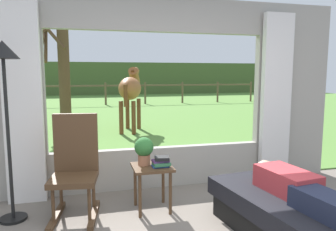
{
  "coord_description": "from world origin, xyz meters",
  "views": [
    {
      "loc": [
        -0.97,
        -1.96,
        1.56
      ],
      "look_at": [
        0.0,
        1.8,
        1.05
      ],
      "focal_mm": 34.27,
      "sensor_mm": 36.0,
      "label": 1
    }
  ],
  "objects_px": {
    "side_table": "(152,174)",
    "pasture_tree": "(62,72)",
    "horse": "(131,89)",
    "recliner_sofa": "(295,218)",
    "book_stack": "(161,162)",
    "potted_plant": "(144,149)",
    "rocking_chair": "(75,167)",
    "reclining_person": "(300,189)",
    "floor_lamp_left": "(4,77)"
  },
  "relations": [
    {
      "from": "rocking_chair",
      "to": "floor_lamp_left",
      "type": "height_order",
      "value": "floor_lamp_left"
    },
    {
      "from": "side_table",
      "to": "pasture_tree",
      "type": "bearing_deg",
      "value": 102.13
    },
    {
      "from": "reclining_person",
      "to": "rocking_chair",
      "type": "relative_size",
      "value": 1.28
    },
    {
      "from": "side_table",
      "to": "pasture_tree",
      "type": "relative_size",
      "value": 0.16
    },
    {
      "from": "rocking_chair",
      "to": "side_table",
      "type": "bearing_deg",
      "value": 2.27
    },
    {
      "from": "book_stack",
      "to": "potted_plant",
      "type": "bearing_deg",
      "value": 144.61
    },
    {
      "from": "recliner_sofa",
      "to": "floor_lamp_left",
      "type": "xyz_separation_m",
      "value": [
        -2.64,
        1.13,
        1.31
      ]
    },
    {
      "from": "rocking_chair",
      "to": "potted_plant",
      "type": "height_order",
      "value": "rocking_chair"
    },
    {
      "from": "book_stack",
      "to": "horse",
      "type": "height_order",
      "value": "horse"
    },
    {
      "from": "reclining_person",
      "to": "floor_lamp_left",
      "type": "distance_m",
      "value": 3.06
    },
    {
      "from": "recliner_sofa",
      "to": "pasture_tree",
      "type": "xyz_separation_m",
      "value": [
        -2.48,
        7.23,
        1.38
      ]
    },
    {
      "from": "reclining_person",
      "to": "floor_lamp_left",
      "type": "height_order",
      "value": "floor_lamp_left"
    },
    {
      "from": "reclining_person",
      "to": "rocking_chair",
      "type": "height_order",
      "value": "rocking_chair"
    },
    {
      "from": "reclining_person",
      "to": "side_table",
      "type": "xyz_separation_m",
      "value": [
        -1.15,
        1.06,
        -0.1
      ]
    },
    {
      "from": "recliner_sofa",
      "to": "rocking_chair",
      "type": "height_order",
      "value": "rocking_chair"
    },
    {
      "from": "recliner_sofa",
      "to": "potted_plant",
      "type": "relative_size",
      "value": 5.64
    },
    {
      "from": "recliner_sofa",
      "to": "pasture_tree",
      "type": "relative_size",
      "value": 0.57
    },
    {
      "from": "potted_plant",
      "to": "book_stack",
      "type": "height_order",
      "value": "potted_plant"
    },
    {
      "from": "floor_lamp_left",
      "to": "horse",
      "type": "xyz_separation_m",
      "value": [
        1.96,
        4.98,
        -0.37
      ]
    },
    {
      "from": "reclining_person",
      "to": "recliner_sofa",
      "type": "bearing_deg",
      "value": 82.34
    },
    {
      "from": "floor_lamp_left",
      "to": "horse",
      "type": "bearing_deg",
      "value": 68.46
    },
    {
      "from": "side_table",
      "to": "floor_lamp_left",
      "type": "distance_m",
      "value": 1.86
    },
    {
      "from": "potted_plant",
      "to": "horse",
      "type": "distance_m",
      "value": 5.08
    },
    {
      "from": "reclining_person",
      "to": "floor_lamp_left",
      "type": "relative_size",
      "value": 0.76
    },
    {
      "from": "book_stack",
      "to": "horse",
      "type": "distance_m",
      "value": 5.2
    },
    {
      "from": "pasture_tree",
      "to": "side_table",
      "type": "bearing_deg",
      "value": -77.87
    },
    {
      "from": "potted_plant",
      "to": "floor_lamp_left",
      "type": "bearing_deg",
      "value": 177.76
    },
    {
      "from": "reclining_person",
      "to": "floor_lamp_left",
      "type": "xyz_separation_m",
      "value": [
        -2.64,
        1.18,
        1.0
      ]
    },
    {
      "from": "side_table",
      "to": "book_stack",
      "type": "xyz_separation_m",
      "value": [
        0.09,
        -0.06,
        0.15
      ]
    },
    {
      "from": "rocking_chair",
      "to": "book_stack",
      "type": "height_order",
      "value": "rocking_chair"
    },
    {
      "from": "side_table",
      "to": "book_stack",
      "type": "relative_size",
      "value": 2.61
    },
    {
      "from": "recliner_sofa",
      "to": "horse",
      "type": "relative_size",
      "value": 1.0
    },
    {
      "from": "recliner_sofa",
      "to": "reclining_person",
      "type": "xyz_separation_m",
      "value": [
        -0.0,
        -0.05,
        0.3
      ]
    },
    {
      "from": "reclining_person",
      "to": "pasture_tree",
      "type": "height_order",
      "value": "pasture_tree"
    },
    {
      "from": "reclining_person",
      "to": "pasture_tree",
      "type": "distance_m",
      "value": 7.76
    },
    {
      "from": "side_table",
      "to": "horse",
      "type": "distance_m",
      "value": 5.16
    },
    {
      "from": "recliner_sofa",
      "to": "horse",
      "type": "height_order",
      "value": "horse"
    },
    {
      "from": "side_table",
      "to": "book_stack",
      "type": "bearing_deg",
      "value": -34.04
    },
    {
      "from": "book_stack",
      "to": "floor_lamp_left",
      "type": "relative_size",
      "value": 0.11
    },
    {
      "from": "side_table",
      "to": "potted_plant",
      "type": "xyz_separation_m",
      "value": [
        -0.08,
        0.06,
        0.28
      ]
    },
    {
      "from": "side_table",
      "to": "floor_lamp_left",
      "type": "relative_size",
      "value": 0.28
    },
    {
      "from": "side_table",
      "to": "floor_lamp_left",
      "type": "height_order",
      "value": "floor_lamp_left"
    },
    {
      "from": "recliner_sofa",
      "to": "pasture_tree",
      "type": "bearing_deg",
      "value": 101.29
    },
    {
      "from": "recliner_sofa",
      "to": "potted_plant",
      "type": "bearing_deg",
      "value": 131.16
    },
    {
      "from": "floor_lamp_left",
      "to": "horse",
      "type": "distance_m",
      "value": 5.36
    },
    {
      "from": "potted_plant",
      "to": "floor_lamp_left",
      "type": "xyz_separation_m",
      "value": [
        -1.42,
        0.06,
        0.82
      ]
    },
    {
      "from": "potted_plant",
      "to": "floor_lamp_left",
      "type": "height_order",
      "value": "floor_lamp_left"
    },
    {
      "from": "book_stack",
      "to": "floor_lamp_left",
      "type": "bearing_deg",
      "value": 173.64
    },
    {
      "from": "potted_plant",
      "to": "floor_lamp_left",
      "type": "relative_size",
      "value": 0.17
    },
    {
      "from": "side_table",
      "to": "potted_plant",
      "type": "height_order",
      "value": "potted_plant"
    }
  ]
}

